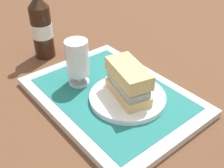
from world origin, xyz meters
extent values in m
plane|color=brown|center=(0.00, 0.00, 0.00)|extent=(3.00, 3.00, 0.00)
cube|color=silver|center=(0.00, 0.00, 0.01)|extent=(0.44, 0.32, 0.02)
cube|color=#1E6B66|center=(0.00, 0.00, 0.02)|extent=(0.38, 0.27, 0.00)
cylinder|color=white|center=(-0.05, -0.01, 0.03)|extent=(0.19, 0.19, 0.01)
cube|color=tan|center=(-0.05, -0.01, 0.05)|extent=(0.14, 0.09, 0.02)
cube|color=#9EA3A8|center=(-0.05, -0.01, 0.07)|extent=(0.13, 0.08, 0.02)
cube|color=silver|center=(-0.05, -0.01, 0.08)|extent=(0.12, 0.08, 0.01)
sphere|color=#47932D|center=(0.00, -0.03, 0.09)|extent=(0.04, 0.04, 0.04)
cube|color=tan|center=(-0.05, -0.01, 0.10)|extent=(0.14, 0.09, 0.04)
cylinder|color=silver|center=(0.09, 0.04, 0.02)|extent=(0.06, 0.06, 0.01)
cylinder|color=silver|center=(0.09, 0.04, 0.04)|extent=(0.01, 0.01, 0.02)
cylinder|color=silver|center=(0.09, 0.04, 0.10)|extent=(0.06, 0.06, 0.09)
cylinder|color=gold|center=(0.09, 0.04, 0.08)|extent=(0.06, 0.06, 0.06)
cylinder|color=white|center=(0.09, 0.04, 0.12)|extent=(0.05, 0.05, 0.01)
cylinder|color=black|center=(0.32, 0.02, 0.08)|extent=(0.06, 0.06, 0.17)
cylinder|color=silver|center=(0.32, 0.02, 0.09)|extent=(0.07, 0.07, 0.05)
cone|color=black|center=(0.32, 0.02, 0.18)|extent=(0.06, 0.06, 0.04)
camera|label=1|loc=(-0.44, 0.36, 0.46)|focal=44.55mm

